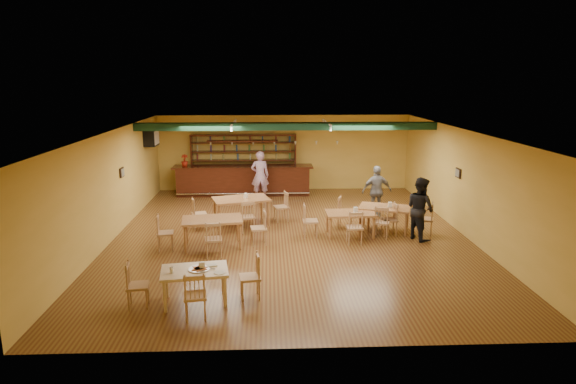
{
  "coord_description": "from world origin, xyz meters",
  "views": [
    {
      "loc": [
        -0.63,
        -13.32,
        4.43
      ],
      "look_at": [
        -0.05,
        0.6,
        1.15
      ],
      "focal_mm": 30.28,
      "sensor_mm": 36.0,
      "label": 1
    }
  ],
  "objects_px": {
    "dining_table_a": "(241,211)",
    "near_table": "(195,286)",
    "patron_bar": "(260,175)",
    "dining_table_b": "(384,219)",
    "patron_right_a": "(420,208)",
    "dining_table_d": "(350,224)",
    "bar_counter": "(243,180)",
    "dining_table_c": "(213,233)"
  },
  "relations": [
    {
      "from": "dining_table_c",
      "to": "patron_bar",
      "type": "xyz_separation_m",
      "value": [
        1.2,
        5.19,
        0.52
      ]
    },
    {
      "from": "dining_table_a",
      "to": "dining_table_c",
      "type": "distance_m",
      "value": 2.12
    },
    {
      "from": "bar_counter",
      "to": "dining_table_b",
      "type": "height_order",
      "value": "bar_counter"
    },
    {
      "from": "near_table",
      "to": "bar_counter",
      "type": "bearing_deg",
      "value": 78.35
    },
    {
      "from": "dining_table_c",
      "to": "dining_table_d",
      "type": "height_order",
      "value": "dining_table_c"
    },
    {
      "from": "bar_counter",
      "to": "patron_bar",
      "type": "relative_size",
      "value": 2.93
    },
    {
      "from": "dining_table_a",
      "to": "dining_table_d",
      "type": "height_order",
      "value": "dining_table_a"
    },
    {
      "from": "bar_counter",
      "to": "dining_table_d",
      "type": "height_order",
      "value": "bar_counter"
    },
    {
      "from": "dining_table_c",
      "to": "dining_table_d",
      "type": "relative_size",
      "value": 1.13
    },
    {
      "from": "near_table",
      "to": "patron_right_a",
      "type": "relative_size",
      "value": 0.74
    },
    {
      "from": "bar_counter",
      "to": "dining_table_d",
      "type": "relative_size",
      "value": 3.86
    },
    {
      "from": "patron_bar",
      "to": "near_table",
      "type": "bearing_deg",
      "value": 80.09
    },
    {
      "from": "dining_table_c",
      "to": "near_table",
      "type": "distance_m",
      "value": 3.33
    },
    {
      "from": "patron_bar",
      "to": "patron_right_a",
      "type": "xyz_separation_m",
      "value": [
        4.53,
        -4.75,
        -0.03
      ]
    },
    {
      "from": "dining_table_d",
      "to": "patron_bar",
      "type": "distance_m",
      "value": 5.15
    },
    {
      "from": "dining_table_b",
      "to": "patron_bar",
      "type": "height_order",
      "value": "patron_bar"
    },
    {
      "from": "dining_table_a",
      "to": "patron_bar",
      "type": "relative_size",
      "value": 0.91
    },
    {
      "from": "dining_table_a",
      "to": "dining_table_d",
      "type": "relative_size",
      "value": 1.2
    },
    {
      "from": "patron_bar",
      "to": "dining_table_c",
      "type": "bearing_deg",
      "value": 75.03
    },
    {
      "from": "near_table",
      "to": "patron_right_a",
      "type": "xyz_separation_m",
      "value": [
        5.72,
        3.76,
        0.53
      ]
    },
    {
      "from": "bar_counter",
      "to": "near_table",
      "type": "relative_size",
      "value": 4.08
    },
    {
      "from": "bar_counter",
      "to": "dining_table_d",
      "type": "xyz_separation_m",
      "value": [
        3.3,
        -5.21,
        -0.22
      ]
    },
    {
      "from": "dining_table_c",
      "to": "patron_bar",
      "type": "bearing_deg",
      "value": 69.32
    },
    {
      "from": "dining_table_d",
      "to": "patron_right_a",
      "type": "relative_size",
      "value": 0.78
    },
    {
      "from": "patron_right_a",
      "to": "patron_bar",
      "type": "bearing_deg",
      "value": 19.52
    },
    {
      "from": "dining_table_c",
      "to": "bar_counter",
      "type": "bearing_deg",
      "value": 77.2
    },
    {
      "from": "near_table",
      "to": "patron_right_a",
      "type": "height_order",
      "value": "patron_right_a"
    },
    {
      "from": "bar_counter",
      "to": "patron_right_a",
      "type": "xyz_separation_m",
      "value": [
        5.19,
        -5.58,
        0.32
      ]
    },
    {
      "from": "bar_counter",
      "to": "near_table",
      "type": "xyz_separation_m",
      "value": [
        -0.53,
        -9.34,
        -0.21
      ]
    },
    {
      "from": "dining_table_a",
      "to": "dining_table_d",
      "type": "distance_m",
      "value": 3.4
    },
    {
      "from": "bar_counter",
      "to": "near_table",
      "type": "distance_m",
      "value": 9.36
    },
    {
      "from": "near_table",
      "to": "patron_bar",
      "type": "height_order",
      "value": "patron_bar"
    },
    {
      "from": "dining_table_b",
      "to": "dining_table_d",
      "type": "height_order",
      "value": "dining_table_b"
    },
    {
      "from": "bar_counter",
      "to": "dining_table_c",
      "type": "xyz_separation_m",
      "value": [
        -0.54,
        -6.01,
        -0.17
      ]
    },
    {
      "from": "dining_table_a",
      "to": "patron_right_a",
      "type": "xyz_separation_m",
      "value": [
        5.07,
        -1.58,
        0.47
      ]
    },
    {
      "from": "dining_table_c",
      "to": "near_table",
      "type": "height_order",
      "value": "dining_table_c"
    },
    {
      "from": "near_table",
      "to": "dining_table_a",
      "type": "bearing_deg",
      "value": 74.65
    },
    {
      "from": "dining_table_c",
      "to": "near_table",
      "type": "relative_size",
      "value": 1.2
    },
    {
      "from": "dining_table_b",
      "to": "patron_right_a",
      "type": "height_order",
      "value": "patron_right_a"
    },
    {
      "from": "dining_table_d",
      "to": "patron_right_a",
      "type": "bearing_deg",
      "value": -11.85
    },
    {
      "from": "dining_table_a",
      "to": "patron_right_a",
      "type": "height_order",
      "value": "patron_right_a"
    },
    {
      "from": "dining_table_a",
      "to": "near_table",
      "type": "height_order",
      "value": "dining_table_a"
    }
  ]
}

